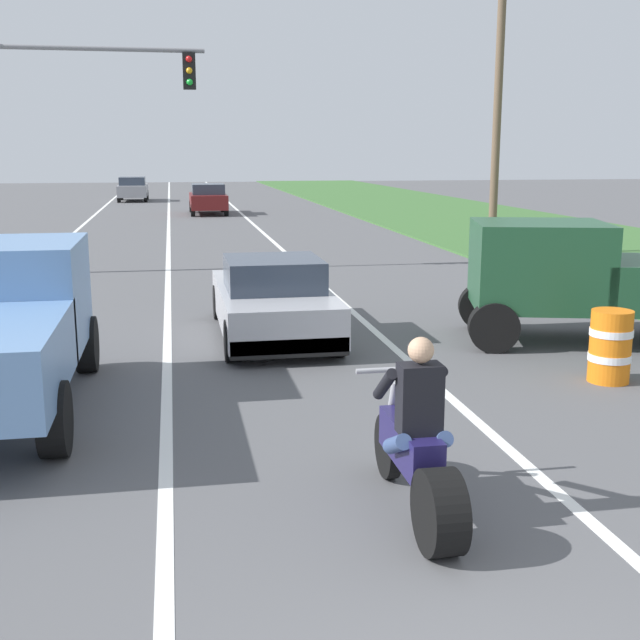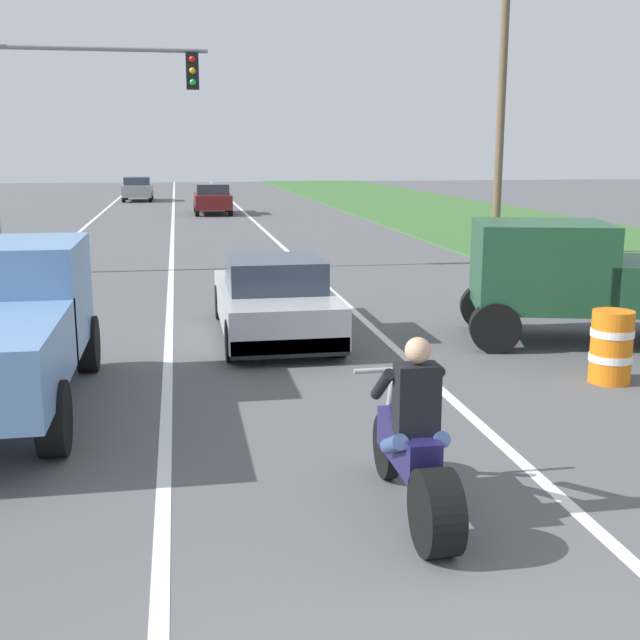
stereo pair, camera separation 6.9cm
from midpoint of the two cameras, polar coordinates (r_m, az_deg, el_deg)
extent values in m
cube|color=white|center=(23.36, -19.25, 3.56)|extent=(0.14, 120.00, 0.01)
cube|color=white|center=(23.30, -1.47, 4.21)|extent=(0.14, 120.00, 0.01)
cube|color=white|center=(23.05, -10.37, 3.93)|extent=(0.14, 120.00, 0.01)
cube|color=#3D6B33|center=(26.72, 20.60, 4.50)|extent=(10.00, 120.00, 0.06)
cylinder|color=black|center=(6.56, 8.53, -13.30)|extent=(0.28, 0.69, 0.69)
cylinder|color=black|center=(7.94, 4.96, -8.89)|extent=(0.12, 0.63, 0.63)
cube|color=#1E194C|center=(7.18, 6.50, -8.68)|extent=(0.28, 1.10, 0.36)
cylinder|color=#B2B2B7|center=(7.75, 5.17, -6.56)|extent=(0.08, 0.36, 0.73)
cylinder|color=#A5A5AA|center=(7.60, 5.26, -3.53)|extent=(0.70, 0.05, 0.05)
cube|color=black|center=(6.82, 7.14, -5.56)|extent=(0.36, 0.24, 0.60)
sphere|color=tan|center=(6.71, 7.24, -2.14)|extent=(0.22, 0.22, 0.22)
cylinder|color=#384C7A|center=(6.93, 5.54, -8.74)|extent=(0.14, 0.47, 0.32)
cylinder|color=black|center=(7.02, 4.72, -4.56)|extent=(0.10, 0.51, 0.40)
cylinder|color=#384C7A|center=(7.03, 8.41, -8.51)|extent=(0.14, 0.47, 0.32)
cylinder|color=black|center=(7.14, 8.14, -4.36)|extent=(0.10, 0.51, 0.40)
cube|color=#B7B7BC|center=(13.80, -3.15, 1.04)|extent=(1.80, 4.30, 0.64)
cube|color=#333D4C|center=(13.51, -3.08, 3.30)|extent=(1.56, 1.70, 0.52)
cube|color=black|center=(11.86, -1.95, -1.94)|extent=(1.76, 0.20, 0.28)
cylinder|color=black|center=(15.34, -6.83, 1.28)|extent=(0.24, 0.64, 0.64)
cylinder|color=black|center=(15.50, -0.92, 1.48)|extent=(0.24, 0.64, 0.64)
cylinder|color=black|center=(12.21, -5.97, -1.44)|extent=(0.24, 0.64, 0.64)
cylinder|color=black|center=(12.42, 1.41, -1.15)|extent=(0.24, 0.64, 0.64)
cube|color=#6B93C6|center=(11.24, -21.01, 1.65)|extent=(1.90, 2.10, 1.40)
cube|color=#333D4C|center=(11.52, -20.84, 3.84)|extent=(1.67, 0.29, 0.57)
cylinder|color=black|center=(12.05, -15.94, -1.63)|extent=(0.28, 0.80, 0.80)
cylinder|color=black|center=(8.85, -18.09, -6.64)|extent=(0.28, 0.80, 0.80)
cube|color=#1E4C2D|center=(13.78, 15.44, 3.78)|extent=(2.52, 2.38, 1.40)
cube|color=#333D4C|center=(13.68, 14.09, 5.42)|extent=(0.71, 1.69, 0.57)
cylinder|color=black|center=(12.96, 12.43, -0.52)|extent=(0.85, 0.48, 0.80)
cylinder|color=black|center=(14.65, 11.58, 0.94)|extent=(0.85, 0.48, 0.80)
cylinder|color=gray|center=(21.85, -15.37, 18.01)|extent=(5.44, 0.12, 0.12)
cube|color=black|center=(21.73, -8.92, 16.98)|extent=(0.32, 0.24, 0.90)
sphere|color=red|center=(21.62, -8.93, 17.76)|extent=(0.16, 0.16, 0.16)
sphere|color=orange|center=(21.59, -8.91, 17.02)|extent=(0.16, 0.16, 0.16)
sphere|color=green|center=(21.57, -8.89, 16.28)|extent=(0.16, 0.16, 0.16)
cylinder|color=brown|center=(24.71, 12.73, 13.54)|extent=(0.24, 0.24, 7.90)
cylinder|color=orange|center=(11.71, 20.06, -1.79)|extent=(0.56, 0.56, 1.00)
cylinder|color=white|center=(11.67, 20.13, -0.83)|extent=(0.58, 0.58, 0.10)
cylinder|color=white|center=(11.75, 20.00, -2.50)|extent=(0.58, 0.58, 0.10)
cube|color=maroon|center=(40.99, -7.57, 8.35)|extent=(1.76, 4.00, 0.70)
cube|color=#333D4C|center=(40.76, -7.58, 9.17)|extent=(1.56, 2.00, 0.50)
cylinder|color=black|center=(42.38, -8.73, 7.95)|extent=(0.20, 0.60, 0.60)
cylinder|color=black|center=(42.45, -6.55, 8.02)|extent=(0.20, 0.60, 0.60)
cylinder|color=black|center=(39.59, -8.63, 7.69)|extent=(0.20, 0.60, 0.60)
cylinder|color=black|center=(39.66, -6.30, 7.75)|extent=(0.20, 0.60, 0.60)
cube|color=#99999E|center=(52.49, -12.72, 8.92)|extent=(1.76, 4.00, 0.70)
cube|color=#333D4C|center=(52.27, -12.76, 9.57)|extent=(1.56, 2.00, 0.50)
cylinder|color=black|center=(53.95, -13.50, 8.59)|extent=(0.20, 0.60, 0.60)
cylinder|color=black|center=(53.88, -11.78, 8.66)|extent=(0.20, 0.60, 0.60)
cylinder|color=black|center=(51.16, -13.68, 8.41)|extent=(0.20, 0.60, 0.60)
cylinder|color=black|center=(51.08, -11.87, 8.49)|extent=(0.20, 0.60, 0.60)
camera|label=1|loc=(0.03, -89.81, 0.04)|focal=45.26mm
camera|label=2|loc=(0.03, 90.19, -0.04)|focal=45.26mm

